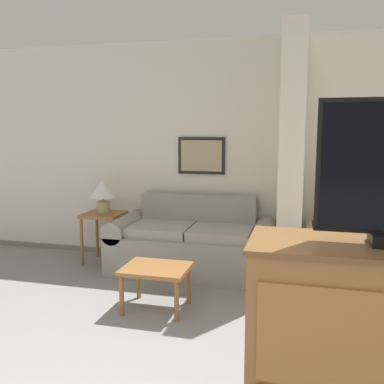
# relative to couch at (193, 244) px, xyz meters

# --- Properties ---
(wall_back) EXTENTS (6.70, 0.16, 2.60)m
(wall_back) POSITION_rel_couch_xyz_m (0.15, 0.49, 0.98)
(wall_back) COLOR silver
(wall_back) RESTS_ON ground_plane
(wall_partition_pillar) EXTENTS (0.24, 0.76, 2.60)m
(wall_partition_pillar) POSITION_rel_couch_xyz_m (1.05, 0.05, 0.99)
(wall_partition_pillar) COLOR silver
(wall_partition_pillar) RESTS_ON ground_plane
(couch) EXTENTS (1.80, 0.84, 0.83)m
(couch) POSITION_rel_couch_xyz_m (0.00, 0.00, 0.00)
(couch) COLOR gray
(couch) RESTS_ON ground_plane
(coffee_table) EXTENTS (0.57, 0.47, 0.39)m
(coffee_table) POSITION_rel_couch_xyz_m (-0.05, -1.08, 0.02)
(coffee_table) COLOR #996033
(coffee_table) RESTS_ON ground_plane
(side_table) EXTENTS (0.44, 0.44, 0.60)m
(side_table) POSITION_rel_couch_xyz_m (-1.10, 0.05, 0.18)
(side_table) COLOR #996033
(side_table) RESTS_ON ground_plane
(table_lamp) EXTENTS (0.31, 0.31, 0.39)m
(table_lamp) POSITION_rel_couch_xyz_m (-1.10, 0.05, 0.54)
(table_lamp) COLOR tan
(table_lamp) RESTS_ON side_table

